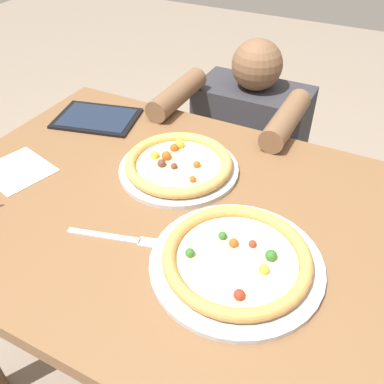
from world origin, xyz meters
TOP-DOWN VIEW (x-y plane):
  - ground_plane at (0.00, 0.00)m, footprint 8.00×8.00m
  - dining_table at (0.00, 0.00)m, footprint 1.12×0.82m
  - pizza_near at (0.22, -0.10)m, footprint 0.34×0.34m
  - pizza_far at (-0.03, 0.13)m, footprint 0.30×0.30m
  - paper_napkin at (-0.40, -0.06)m, footprint 0.19×0.18m
  - fork at (-0.03, -0.14)m, footprint 0.20×0.07m
  - tablet at (-0.38, 0.25)m, footprint 0.27×0.22m
  - diner_seated at (-0.03, 0.67)m, footprint 0.43×0.53m

SIDE VIEW (x-z plane):
  - ground_plane at x=0.00m, z-range 0.00..0.00m
  - diner_seated at x=-0.03m, z-range -0.05..0.86m
  - dining_table at x=0.00m, z-range 0.25..1.00m
  - paper_napkin at x=-0.40m, z-range 0.75..0.75m
  - fork at x=-0.03m, z-range 0.75..0.75m
  - tablet at x=-0.38m, z-range 0.75..0.76m
  - pizza_near at x=0.22m, z-range 0.75..0.79m
  - pizza_far at x=-0.03m, z-range 0.75..0.79m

